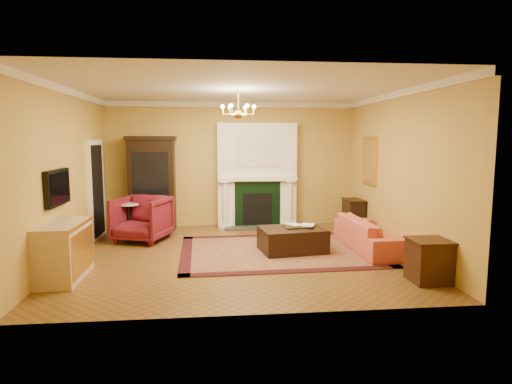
{
  "coord_description": "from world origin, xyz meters",
  "views": [
    {
      "loc": [
        -0.47,
        -7.69,
        2.12
      ],
      "look_at": [
        0.35,
        0.3,
        1.12
      ],
      "focal_mm": 30.0,
      "sensor_mm": 36.0,
      "label": 1
    }
  ],
  "objects": [
    {
      "name": "wall_right",
      "position": [
        3.01,
        0.0,
        1.5
      ],
      "size": [
        0.02,
        5.5,
        3.0
      ],
      "primitive_type": "cube",
      "color": "#B69041",
      "rests_on": "floor"
    },
    {
      "name": "commode",
      "position": [
        -2.73,
        -1.11,
        0.43
      ],
      "size": [
        0.55,
        1.16,
        0.87
      ],
      "primitive_type": "cube",
      "rotation": [
        0.0,
        0.0,
        0.0
      ],
      "color": "beige",
      "rests_on": "floor"
    },
    {
      "name": "crown_molding",
      "position": [
        0.0,
        0.96,
        2.94
      ],
      "size": [
        6.0,
        5.5,
        0.12
      ],
      "color": "white",
      "rests_on": "ceiling"
    },
    {
      "name": "pedestal_table",
      "position": [
        -2.26,
        1.5,
        0.44
      ],
      "size": [
        0.43,
        0.43,
        0.76
      ],
      "color": "black",
      "rests_on": "floor"
    },
    {
      "name": "leather_ottoman",
      "position": [
        1.02,
        0.1,
        0.24
      ],
      "size": [
        1.29,
        1.01,
        0.44
      ],
      "primitive_type": "cube",
      "rotation": [
        0.0,
        0.0,
        0.14
      ],
      "color": "black",
      "rests_on": "oriental_rug"
    },
    {
      "name": "wall_back",
      "position": [
        0.0,
        2.76,
        1.5
      ],
      "size": [
        6.0,
        0.02,
        3.0
      ],
      "primitive_type": "cube",
      "color": "#B69041",
      "rests_on": "floor"
    },
    {
      "name": "ceiling",
      "position": [
        0.0,
        0.0,
        3.01
      ],
      "size": [
        6.0,
        5.5,
        0.02
      ],
      "primitive_type": "cube",
      "color": "silver",
      "rests_on": "wall_back"
    },
    {
      "name": "ottoman_tray",
      "position": [
        1.09,
        0.14,
        0.47
      ],
      "size": [
        0.48,
        0.4,
        0.03
      ],
      "primitive_type": "cube",
      "rotation": [
        0.0,
        0.0,
        0.15
      ],
      "color": "black",
      "rests_on": "leather_ottoman"
    },
    {
      "name": "coral_sofa",
      "position": [
        2.55,
        0.08,
        0.41
      ],
      "size": [
        0.68,
        2.12,
        0.82
      ],
      "primitive_type": "imported",
      "rotation": [
        0.0,
        0.0,
        1.6
      ],
      "color": "#D94D44",
      "rests_on": "floor"
    },
    {
      "name": "oriental_rug",
      "position": [
        0.77,
        0.16,
        0.01
      ],
      "size": [
        3.78,
        2.88,
        0.01
      ],
      "primitive_type": "cube",
      "rotation": [
        0.0,
        0.0,
        0.03
      ],
      "color": "#4B1010",
      "rests_on": "floor"
    },
    {
      "name": "doorway",
      "position": [
        -2.95,
        1.7,
        1.05
      ],
      "size": [
        0.08,
        1.05,
        2.1
      ],
      "color": "white",
      "rests_on": "wall_left"
    },
    {
      "name": "wall_front",
      "position": [
        0.0,
        -2.76,
        1.5
      ],
      "size": [
        6.0,
        0.02,
        3.0
      ],
      "primitive_type": "cube",
      "color": "#B69041",
      "rests_on": "floor"
    },
    {
      "name": "book_b",
      "position": [
        1.21,
        0.17,
        0.64
      ],
      "size": [
        0.23,
        0.11,
        0.32
      ],
      "primitive_type": "imported",
      "rotation": [
        0.0,
        0.0,
        -0.36
      ],
      "color": "gray",
      "rests_on": "ottoman_tray"
    },
    {
      "name": "fireplace",
      "position": [
        0.6,
        2.57,
        1.19
      ],
      "size": [
        1.9,
        0.7,
        2.5
      ],
      "color": "white",
      "rests_on": "wall_back"
    },
    {
      "name": "wingback_armchair",
      "position": [
        -1.95,
        1.26,
        0.51
      ],
      "size": [
        1.26,
        1.22,
        1.03
      ],
      "primitive_type": "imported",
      "rotation": [
        0.0,
        0.0,
        -0.35
      ],
      "color": "maroon",
      "rests_on": "floor"
    },
    {
      "name": "floor",
      "position": [
        0.0,
        0.0,
        -0.01
      ],
      "size": [
        6.0,
        5.5,
        0.02
      ],
      "primitive_type": "cube",
      "color": "brown",
      "rests_on": "ground"
    },
    {
      "name": "wall_left",
      "position": [
        -3.01,
        0.0,
        1.5
      ],
      "size": [
        0.02,
        5.5,
        3.0
      ],
      "primitive_type": "cube",
      "color": "#B69041",
      "rests_on": "floor"
    },
    {
      "name": "topiary_left",
      "position": [
        0.01,
        2.53,
        1.48
      ],
      "size": [
        0.17,
        0.17,
        0.45
      ],
      "color": "gray",
      "rests_on": "fireplace"
    },
    {
      "name": "chandelier",
      "position": [
        -0.0,
        0.0,
        2.61
      ],
      "size": [
        0.63,
        0.55,
        0.53
      ],
      "color": "gold",
      "rests_on": "ceiling"
    },
    {
      "name": "gilt_mirror",
      "position": [
        2.97,
        1.4,
        1.65
      ],
      "size": [
        0.06,
        0.76,
        1.05
      ],
      "color": "gold",
      "rests_on": "wall_right"
    },
    {
      "name": "china_cabinet",
      "position": [
        -1.89,
        2.49,
        1.05
      ],
      "size": [
        1.05,
        0.48,
        2.09
      ],
      "primitive_type": "cube",
      "rotation": [
        0.0,
        0.0,
        -0.01
      ],
      "color": "black",
      "rests_on": "floor"
    },
    {
      "name": "book_a",
      "position": [
        0.99,
        0.13,
        0.63
      ],
      "size": [
        0.18,
        0.16,
        0.29
      ],
      "primitive_type": "imported",
      "rotation": [
        0.0,
        0.0,
        0.68
      ],
      "color": "gray",
      "rests_on": "ottoman_tray"
    },
    {
      "name": "end_table",
      "position": [
        2.72,
        -1.81,
        0.31
      ],
      "size": [
        0.53,
        0.53,
        0.61
      ],
      "primitive_type": "cube",
      "rotation": [
        0.0,
        0.0,
        0.0
      ],
      "color": "#32160D",
      "rests_on": "floor"
    },
    {
      "name": "console_table",
      "position": [
        2.78,
        1.82,
        0.35
      ],
      "size": [
        0.36,
        0.63,
        0.71
      ],
      "primitive_type": "cube",
      "rotation": [
        0.0,
        0.0,
        0.0
      ],
      "color": "black",
      "rests_on": "floor"
    },
    {
      "name": "tv_panel",
      "position": [
        -2.95,
        -0.6,
        1.35
      ],
      "size": [
        0.09,
        0.95,
        0.58
      ],
      "color": "black",
      "rests_on": "wall_left"
    },
    {
      "name": "topiary_right",
      "position": [
        1.31,
        2.53,
        1.46
      ],
      "size": [
        0.16,
        0.16,
        0.42
      ],
      "color": "gray",
      "rests_on": "fireplace"
    }
  ]
}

